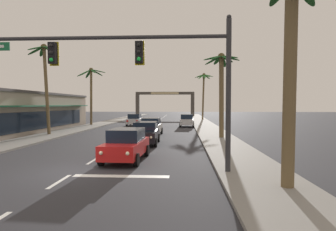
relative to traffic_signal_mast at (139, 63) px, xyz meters
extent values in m
plane|color=#2D2D33|center=(-2.86, 0.06, -4.73)|extent=(220.00, 220.00, 0.00)
cube|color=gray|center=(4.94, 20.06, -4.66)|extent=(3.20, 110.00, 0.14)
cube|color=gray|center=(-10.66, 20.06, -4.66)|extent=(3.20, 110.00, 0.14)
cube|color=silver|center=(-2.86, -1.47, -4.73)|extent=(0.16, 2.00, 0.01)
cube|color=silver|center=(-2.86, 2.65, -4.73)|extent=(0.16, 2.00, 0.01)
cube|color=silver|center=(-2.86, 6.77, -4.73)|extent=(0.16, 2.00, 0.01)
cube|color=silver|center=(-2.86, 10.89, -4.73)|extent=(0.16, 2.00, 0.01)
cube|color=silver|center=(-2.86, 15.01, -4.73)|extent=(0.16, 2.00, 0.01)
cube|color=silver|center=(-2.86, 19.13, -4.73)|extent=(0.16, 2.00, 0.01)
cube|color=silver|center=(-2.86, 23.24, -4.73)|extent=(0.16, 2.00, 0.01)
cube|color=silver|center=(-2.86, 27.36, -4.73)|extent=(0.16, 2.00, 0.01)
cube|color=silver|center=(-2.86, 31.48, -4.73)|extent=(0.16, 2.00, 0.01)
cube|color=silver|center=(-2.86, 35.60, -4.73)|extent=(0.16, 2.00, 0.01)
cube|color=silver|center=(-2.86, 39.72, -4.73)|extent=(0.16, 2.00, 0.01)
cube|color=silver|center=(-2.86, 43.84, -4.73)|extent=(0.16, 2.00, 0.01)
cube|color=silver|center=(-2.86, 47.96, -4.73)|extent=(0.16, 2.00, 0.01)
cube|color=silver|center=(-2.86, 52.08, -4.73)|extent=(0.16, 2.00, 0.01)
cube|color=silver|center=(-2.86, 56.19, -4.73)|extent=(0.16, 2.00, 0.01)
cube|color=silver|center=(-2.86, 60.31, -4.73)|extent=(0.16, 2.00, 0.01)
cube|color=silver|center=(-2.86, 64.43, -4.73)|extent=(0.16, 2.00, 0.01)
cube|color=silver|center=(-2.86, 68.55, -4.73)|extent=(0.16, 2.00, 0.01)
cube|color=silver|center=(-0.66, -0.54, -4.73)|extent=(4.00, 0.44, 0.01)
cylinder|color=#2D2D33|center=(3.80, 0.00, -1.45)|extent=(0.22, 0.22, 6.55)
cylinder|color=#2D2D33|center=(-1.85, 0.00, 1.09)|extent=(11.30, 0.16, 0.16)
sphere|color=#2D2D33|center=(3.80, 0.00, 1.88)|extent=(0.20, 0.20, 0.20)
cube|color=black|center=(0.03, -0.02, 0.45)|extent=(0.32, 0.26, 0.92)
sphere|color=black|center=(0.03, -0.16, 0.75)|extent=(0.17, 0.17, 0.17)
sphere|color=black|center=(0.03, -0.16, 0.45)|extent=(0.17, 0.17, 0.17)
sphere|color=#1EE54C|center=(0.03, -0.16, 0.15)|extent=(0.17, 0.17, 0.17)
cube|color=yellow|center=(0.03, 0.15, 0.45)|extent=(0.42, 0.03, 1.04)
cube|color=black|center=(-3.74, -0.02, 0.45)|extent=(0.32, 0.26, 0.92)
sphere|color=black|center=(-3.74, -0.16, 0.75)|extent=(0.17, 0.17, 0.17)
sphere|color=black|center=(-3.74, -0.16, 0.45)|extent=(0.17, 0.17, 0.17)
sphere|color=#1EE54C|center=(-3.74, -0.16, 0.15)|extent=(0.17, 0.17, 0.17)
cube|color=yellow|center=(-3.74, 0.15, 0.45)|extent=(0.42, 0.03, 1.04)
cube|color=red|center=(-1.12, 2.75, -4.05)|extent=(1.96, 4.38, 0.72)
cube|color=black|center=(-1.12, 2.90, -3.37)|extent=(1.70, 2.27, 0.64)
cylinder|color=black|center=(-0.33, 1.29, -4.41)|extent=(0.25, 0.65, 0.64)
cylinder|color=black|center=(-2.05, 1.37, -4.41)|extent=(0.25, 0.65, 0.64)
cylinder|color=black|center=(-0.20, 4.12, -4.41)|extent=(0.25, 0.65, 0.64)
cylinder|color=black|center=(-1.92, 4.21, -4.41)|extent=(0.25, 0.65, 0.64)
sphere|color=#F9EFC6|center=(-0.61, 0.55, -3.97)|extent=(0.18, 0.18, 0.18)
sphere|color=#F9EFC6|center=(-1.85, 0.61, -3.97)|extent=(0.18, 0.18, 0.18)
cube|color=red|center=(-0.36, 4.87, -3.95)|extent=(0.24, 0.07, 0.20)
cube|color=red|center=(-1.68, 4.94, -3.95)|extent=(0.24, 0.07, 0.20)
cube|color=black|center=(-0.92, 9.01, -4.05)|extent=(1.84, 4.33, 0.72)
cube|color=black|center=(-0.92, 9.16, -3.37)|extent=(1.64, 2.23, 0.64)
cylinder|color=black|center=(-0.03, 7.61, -4.41)|extent=(0.23, 0.64, 0.64)
cylinder|color=black|center=(-1.76, 7.57, -4.41)|extent=(0.23, 0.64, 0.64)
cylinder|color=black|center=(-0.08, 10.44, -4.41)|extent=(0.23, 0.64, 0.64)
cylinder|color=black|center=(-1.81, 10.41, -4.41)|extent=(0.23, 0.64, 0.64)
sphere|color=#F9EFC6|center=(-0.26, 6.85, -3.97)|extent=(0.18, 0.18, 0.18)
sphere|color=#F9EFC6|center=(-1.50, 6.83, -3.97)|extent=(0.18, 0.18, 0.18)
cube|color=red|center=(-0.30, 11.18, -3.95)|extent=(0.24, 0.06, 0.20)
cube|color=red|center=(-1.62, 11.16, -3.95)|extent=(0.24, 0.06, 0.20)
cube|color=silver|center=(-1.22, 15.27, -4.05)|extent=(1.92, 4.36, 0.72)
cube|color=black|center=(-1.22, 15.42, -3.37)|extent=(1.68, 2.26, 0.64)
cylinder|color=black|center=(-0.41, 13.82, -4.41)|extent=(0.24, 0.65, 0.64)
cylinder|color=black|center=(-2.14, 13.88, -4.41)|extent=(0.24, 0.65, 0.64)
cylinder|color=black|center=(-0.31, 16.66, -4.41)|extent=(0.24, 0.65, 0.64)
cylinder|color=black|center=(-2.03, 16.72, -4.41)|extent=(0.24, 0.65, 0.64)
sphere|color=#F9EFC6|center=(-0.68, 13.08, -3.97)|extent=(0.18, 0.18, 0.18)
sphere|color=#F9EFC6|center=(-1.92, 13.12, -3.97)|extent=(0.18, 0.18, 0.18)
cube|color=red|center=(-0.48, 17.40, -3.95)|extent=(0.24, 0.07, 0.20)
cube|color=red|center=(-1.80, 17.45, -3.95)|extent=(0.24, 0.07, 0.20)
cube|color=silver|center=(-5.00, 27.97, -4.05)|extent=(1.76, 4.30, 0.72)
cube|color=black|center=(-5.00, 27.82, -3.37)|extent=(1.60, 2.20, 0.64)
cylinder|color=black|center=(-5.86, 29.39, -4.41)|extent=(0.22, 0.64, 0.64)
cylinder|color=black|center=(-4.14, 29.39, -4.41)|extent=(0.22, 0.64, 0.64)
cylinder|color=black|center=(-5.87, 26.55, -4.41)|extent=(0.22, 0.64, 0.64)
cylinder|color=black|center=(-4.14, 26.55, -4.41)|extent=(0.22, 0.64, 0.64)
sphere|color=#B2B2AD|center=(-5.62, 30.14, -3.97)|extent=(0.18, 0.18, 0.18)
sphere|color=#B2B2AD|center=(-4.38, 30.14, -3.97)|extent=(0.18, 0.18, 0.18)
cube|color=red|center=(-5.66, 25.81, -3.95)|extent=(0.24, 0.06, 0.20)
cube|color=red|center=(-4.34, 25.81, -3.95)|extent=(0.24, 0.06, 0.20)
cube|color=silver|center=(2.39, 26.52, -4.05)|extent=(1.87, 4.35, 0.72)
cube|color=black|center=(2.40, 26.67, -3.37)|extent=(1.66, 2.24, 0.64)
cylinder|color=black|center=(3.22, 25.08, -4.41)|extent=(0.24, 0.65, 0.64)
cylinder|color=black|center=(1.49, 25.13, -4.41)|extent=(0.24, 0.65, 0.64)
cylinder|color=black|center=(3.29, 27.92, -4.41)|extent=(0.24, 0.65, 0.64)
cylinder|color=black|center=(1.57, 27.97, -4.41)|extent=(0.24, 0.65, 0.64)
sphere|color=#B2B2AD|center=(2.96, 24.34, -3.97)|extent=(0.18, 0.18, 0.18)
sphere|color=#B2B2AD|center=(1.72, 24.37, -3.97)|extent=(0.18, 0.18, 0.18)
cube|color=red|center=(3.11, 28.67, -3.95)|extent=(0.24, 0.07, 0.20)
cube|color=red|center=(1.79, 28.70, -3.95)|extent=(0.24, 0.07, 0.20)
cylinder|color=brown|center=(-11.23, 14.57, -0.51)|extent=(0.69, 0.31, 8.45)
ellipsoid|color=#1E5123|center=(-10.61, 14.47, 3.30)|extent=(1.74, 0.60, 1.14)
ellipsoid|color=#1E5123|center=(-11.02, 15.36, 3.43)|extent=(1.17, 1.81, 0.89)
ellipsoid|color=#1E5123|center=(-11.96, 15.29, 3.46)|extent=(1.43, 1.71, 0.83)
ellipsoid|color=#1E5123|center=(-12.30, 14.71, 3.44)|extent=(1.88, 0.68, 0.86)
ellipsoid|color=#1E5123|center=(-11.77, 13.73, 3.49)|extent=(1.09, 1.88, 0.76)
ellipsoid|color=#1E5123|center=(-10.88, 13.80, 3.60)|extent=(1.43, 1.79, 0.55)
sphere|color=#4C4223|center=(-11.42, 14.57, 3.76)|extent=(0.60, 0.60, 0.60)
cylinder|color=brown|center=(-11.26, 27.83, -0.78)|extent=(0.40, 0.33, 7.90)
ellipsoid|color=#1E5123|center=(-10.12, 27.61, 3.01)|extent=(2.32, 0.83, 0.66)
ellipsoid|color=#1E5123|center=(-10.67, 28.78, 2.91)|extent=(1.48, 2.14, 0.85)
ellipsoid|color=#1E5123|center=(-11.88, 28.61, 2.73)|extent=(1.67, 1.87, 1.20)
ellipsoid|color=#1E5123|center=(-12.26, 27.78, 2.77)|extent=(2.16, 0.51, 1.13)
ellipsoid|color=#1E5123|center=(-11.76, 26.95, 2.73)|extent=(1.44, 2.01, 1.20)
ellipsoid|color=#1E5123|center=(-10.64, 26.89, 2.92)|extent=(1.52, 2.12, 0.83)
sphere|color=#4C4223|center=(-11.22, 27.83, 3.22)|extent=(0.60, 0.60, 0.60)
cylinder|color=brown|center=(5.51, -2.20, -1.09)|extent=(0.48, 0.43, 7.28)
cylinder|color=brown|center=(5.21, 12.76, -1.19)|extent=(0.46, 0.40, 7.09)
ellipsoid|color=#1E5123|center=(5.96, 12.76, 2.25)|extent=(1.61, 0.42, 0.55)
ellipsoid|color=#1E5123|center=(5.75, 13.30, 2.25)|extent=(1.45, 1.39, 0.54)
ellipsoid|color=#1E5123|center=(5.43, 13.43, 2.06)|extent=(0.90, 1.53, 0.92)
ellipsoid|color=#1E5123|center=(4.95, 13.50, 2.18)|extent=(0.85, 1.63, 0.68)
ellipsoid|color=#1E5123|center=(4.49, 13.05, 2.12)|extent=(1.57, 0.97, 0.80)
ellipsoid|color=#1E5123|center=(4.39, 12.67, 2.26)|extent=(1.65, 0.59, 0.52)
ellipsoid|color=#1E5123|center=(4.68, 12.17, 2.21)|extent=(1.33, 1.48, 0.62)
ellipsoid|color=#1E5123|center=(5.46, 12.06, 2.16)|extent=(0.96, 1.60, 0.71)
ellipsoid|color=#1E5123|center=(5.80, 12.27, 2.28)|extent=(1.52, 1.31, 0.48)
sphere|color=#4C4223|center=(5.18, 12.76, 2.40)|extent=(0.60, 0.60, 0.60)
cylinder|color=brown|center=(5.71, 42.70, -0.38)|extent=(0.56, 0.33, 8.71)
ellipsoid|color=#2D702D|center=(6.72, 42.48, 3.81)|extent=(1.91, 0.84, 0.65)
ellipsoid|color=#2D702D|center=(6.45, 43.30, 3.68)|extent=(1.56, 1.53, 0.91)
ellipsoid|color=#2D702D|center=(5.84, 43.55, 3.65)|extent=(0.42, 1.77, 0.96)
ellipsoid|color=#2D702D|center=(5.20, 43.36, 3.83)|extent=(1.58, 1.63, 0.62)
ellipsoid|color=#2D702D|center=(4.96, 42.54, 3.74)|extent=(1.87, 0.72, 0.78)
ellipsoid|color=#2D702D|center=(5.25, 42.14, 3.57)|extent=(1.49, 1.45, 1.13)
ellipsoid|color=#2D702D|center=(5.86, 41.87, 3.61)|extent=(0.45, 1.74, 1.04)
ellipsoid|color=#2D702D|center=(6.36, 41.98, 3.75)|extent=(1.41, 1.71, 0.78)
sphere|color=#4C4223|center=(5.83, 42.70, 4.02)|extent=(0.60, 0.60, 0.60)
cube|color=gray|center=(-16.51, 16.67, -2.69)|extent=(7.75, 25.49, 4.07)
cube|color=#3D3838|center=(-16.51, 16.67, -0.54)|extent=(7.98, 25.75, 0.24)
cube|color=#195B3D|center=(-12.19, 16.67, -1.88)|extent=(1.00, 21.67, 0.12)
cube|color=black|center=(-12.62, 16.67, -3.33)|extent=(0.06, 20.39, 1.80)
cube|color=#423D38|center=(-10.00, 61.13, -1.91)|extent=(0.90, 0.90, 5.64)
cube|color=#423D38|center=(4.27, 61.13, -1.91)|extent=(0.90, 0.90, 5.64)
cube|color=#423D38|center=(-2.86, 61.13, 1.26)|extent=(15.17, 0.60, 0.70)
cube|color=tan|center=(-2.86, 60.81, 1.26)|extent=(7.14, 0.08, 0.56)
camera|label=1|loc=(1.91, -12.04, -1.78)|focal=30.31mm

